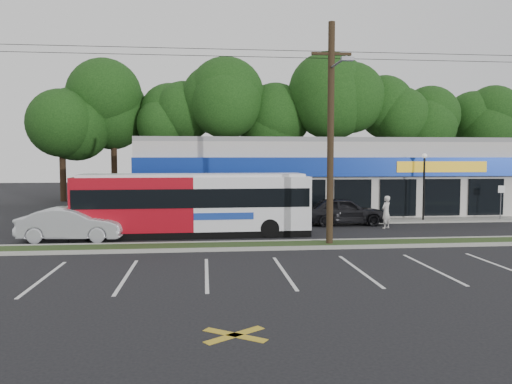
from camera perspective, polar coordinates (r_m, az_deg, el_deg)
The scene contains 15 objects.
ground at distance 21.57m, azimuth 1.26°, elevation -6.74°, with size 120.00×120.00×0.00m, color black.
grass_strip at distance 22.53m, azimuth 0.94°, elevation -6.12°, with size 40.00×1.60×0.12m, color #1B3114.
curb_south at distance 21.70m, azimuth 1.21°, elevation -6.49°, with size 40.00×0.25×0.14m, color #9E9E93.
curb_north at distance 23.36m, azimuth 0.68°, elevation -5.73°, with size 40.00×0.25×0.14m, color #9E9E93.
sidewalk at distance 31.24m, azimuth 8.31°, elevation -3.33°, with size 32.00×2.20×0.10m, color #9E9E93.
strip_mall at distance 37.85m, azimuth 6.51°, elevation 1.92°, with size 25.00×12.55×5.30m.
utility_pole at distance 22.66m, azimuth 8.16°, elevation 7.49°, with size 50.00×2.77×10.00m.
lamp_post at distance 32.83m, azimuth 18.65°, elevation 1.44°, with size 0.30×0.30×4.25m.
sign_post at distance 35.07m, azimuth 26.21°, elevation -0.43°, with size 0.45×0.10×2.23m.
tree_line at distance 47.69m, azimuth 2.13°, elevation 9.31°, with size 46.76×6.76×11.83m.
metrobus at distance 25.63m, azimuth -7.14°, elevation -1.26°, with size 11.87×2.74×3.18m.
car_dark at distance 30.08m, azimuth 9.93°, elevation -2.14°, with size 1.95×4.86×1.66m, color black.
car_silver at distance 25.53m, azimuth -20.31°, elevation -3.48°, with size 1.71×4.89×1.61m, color #B5B8BE.
pedestrian_a at distance 29.04m, azimuth 14.64°, elevation -2.24°, with size 0.67×0.44×1.85m, color beige.
pedestrian_b at distance 29.74m, azimuth 5.87°, elevation -2.22°, with size 0.78×0.61×1.61m, color beige.
Camera 1 is at (-2.67, -21.02, 4.03)m, focal length 35.00 mm.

